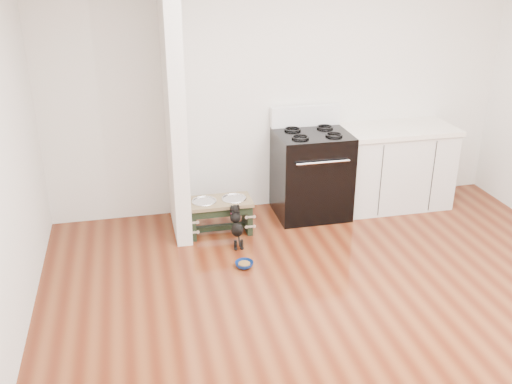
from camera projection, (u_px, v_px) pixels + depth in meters
ground at (365, 335)px, 4.31m from camera, size 5.00×5.00×0.00m
room_shell at (384, 129)px, 3.67m from camera, size 5.00×5.00×5.00m
partition_wall at (174, 101)px, 5.42m from camera, size 0.15×0.80×2.70m
oven_range at (311, 173)px, 6.11m from camera, size 0.76×0.69×1.14m
cabinet_run at (395, 167)px, 6.34m from camera, size 1.24×0.64×0.91m
dog_feeder at (219, 210)px, 5.77m from camera, size 0.65×0.35×0.37m
puppy at (237, 225)px, 5.54m from camera, size 0.11×0.34×0.40m
floor_bowl at (244, 265)px, 5.22m from camera, size 0.22×0.22×0.05m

